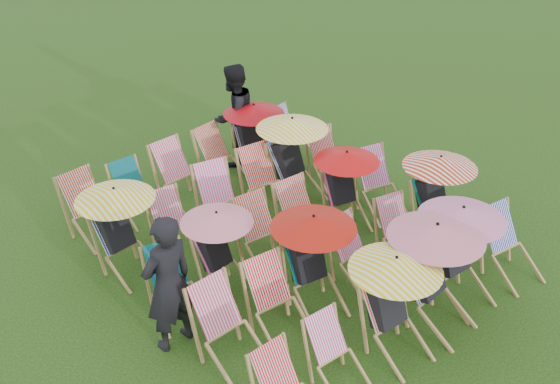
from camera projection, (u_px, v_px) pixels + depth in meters
ground at (291, 254)px, 9.35m from camera, size 100.00×100.00×0.00m
deckchair_1 at (338, 356)px, 7.02m from camera, size 0.57×0.77×0.81m
deckchair_2 at (395, 305)px, 7.33m from camera, size 1.10×1.15×1.31m
deckchair_3 at (436, 274)px, 7.73m from camera, size 1.20×1.29×1.42m
deckchair_4 at (461, 253)px, 8.17m from camera, size 1.14×1.19×1.36m
deckchair_5 at (512, 246)px, 8.69m from camera, size 0.75×0.96×0.97m
deckchair_6 at (230, 329)px, 7.27m from camera, size 0.70×0.94×0.99m
deckchair_7 at (279, 303)px, 7.69m from camera, size 0.69×0.92×0.95m
deckchair_8 at (314, 261)px, 8.05m from camera, size 1.11×1.18×1.32m
deckchair_9 at (358, 253)px, 8.62m from camera, size 0.63×0.85×0.89m
deckchair_10 at (401, 232)px, 9.08m from camera, size 0.72×0.90×0.87m
deckchair_11 at (439, 196)px, 9.43m from camera, size 1.11×1.15×1.32m
deckchair_12 at (174, 286)px, 8.01m from camera, size 0.72×0.91×0.90m
deckchair_13 at (221, 250)px, 8.39m from camera, size 0.98×1.07×1.17m
deckchair_14 at (265, 234)px, 8.95m from camera, size 0.69×0.92×0.96m
deckchair_15 at (305, 218)px, 9.29m from camera, size 0.68×0.92×0.98m
deckchair_16 at (346, 188)px, 9.75m from camera, size 1.03×1.10×1.22m
deckchair_17 at (381, 184)px, 10.14m from camera, size 0.83×1.03×0.99m
deckchair_18 at (121, 230)px, 8.67m from camera, size 1.10×1.18×1.31m
deckchair_19 at (174, 226)px, 9.19m from camera, size 0.66×0.87×0.90m
deckchair_20 at (222, 201)px, 9.68m from camera, size 0.82×1.03×1.01m
deckchair_21 at (266, 182)px, 10.19m from camera, size 0.74×0.98×1.01m
deckchair_22 at (295, 158)px, 10.39m from camera, size 1.19×1.29×1.42m
deckchair_23 at (329, 158)px, 11.01m from camera, size 0.74×0.93×0.90m
deckchair_24 at (92, 209)px, 9.51m from camera, size 0.75×0.97×0.99m
deckchair_25 at (136, 192)px, 10.02m from camera, size 0.61×0.83×0.89m
deckchair_26 at (182, 175)px, 10.36m from camera, size 0.78×1.01×1.02m
deckchair_27 at (223, 158)px, 10.92m from camera, size 0.82×1.03×1.00m
deckchair_28 at (255, 139)px, 11.14m from camera, size 1.09×1.16×1.30m
deckchair_29 at (293, 135)px, 11.76m from camera, size 0.78×0.97×0.95m
person_left at (168, 284)px, 7.30m from camera, size 0.71×0.50×1.85m
person_rear at (234, 116)px, 11.34m from camera, size 1.08×0.94×1.92m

